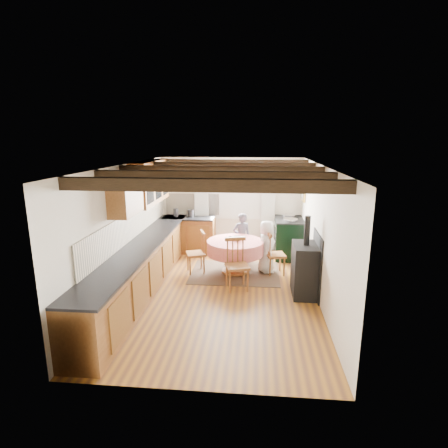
# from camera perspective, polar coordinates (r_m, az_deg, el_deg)

# --- Properties ---
(floor) EXTENTS (3.60, 5.50, 0.00)m
(floor) POSITION_cam_1_polar(r_m,az_deg,el_deg) (6.93, -0.62, -10.85)
(floor) COLOR #A3671F
(floor) RESTS_ON ground
(ceiling) EXTENTS (3.60, 5.50, 0.00)m
(ceiling) POSITION_cam_1_polar(r_m,az_deg,el_deg) (6.33, -0.67, 9.35)
(ceiling) COLOR white
(ceiling) RESTS_ON ground
(wall_back) EXTENTS (3.60, 0.00, 2.40)m
(wall_back) POSITION_cam_1_polar(r_m,az_deg,el_deg) (9.20, 1.11, 3.14)
(wall_back) COLOR silver
(wall_back) RESTS_ON ground
(wall_front) EXTENTS (3.60, 0.00, 2.40)m
(wall_front) POSITION_cam_1_polar(r_m,az_deg,el_deg) (3.96, -4.80, -11.37)
(wall_front) COLOR silver
(wall_front) RESTS_ON ground
(wall_left) EXTENTS (0.00, 5.50, 2.40)m
(wall_left) POSITION_cam_1_polar(r_m,az_deg,el_deg) (6.94, -15.59, -0.82)
(wall_left) COLOR silver
(wall_left) RESTS_ON ground
(wall_right) EXTENTS (0.00, 5.50, 2.40)m
(wall_right) POSITION_cam_1_polar(r_m,az_deg,el_deg) (6.60, 15.11, -1.53)
(wall_right) COLOR silver
(wall_right) RESTS_ON ground
(beam_a) EXTENTS (3.60, 0.16, 0.16)m
(beam_a) POSITION_cam_1_polar(r_m,az_deg,el_deg) (4.36, -3.39, 6.24)
(beam_a) COLOR black
(beam_a) RESTS_ON ceiling
(beam_b) EXTENTS (3.60, 0.16, 0.16)m
(beam_b) POSITION_cam_1_polar(r_m,az_deg,el_deg) (5.35, -1.78, 7.60)
(beam_b) COLOR black
(beam_b) RESTS_ON ceiling
(beam_c) EXTENTS (3.60, 0.16, 0.16)m
(beam_c) POSITION_cam_1_polar(r_m,az_deg,el_deg) (6.34, -0.67, 8.54)
(beam_c) COLOR black
(beam_c) RESTS_ON ceiling
(beam_d) EXTENTS (3.60, 0.16, 0.16)m
(beam_d) POSITION_cam_1_polar(r_m,az_deg,el_deg) (7.33, 0.14, 9.22)
(beam_d) COLOR black
(beam_d) RESTS_ON ceiling
(beam_e) EXTENTS (3.60, 0.16, 0.16)m
(beam_e) POSITION_cam_1_polar(r_m,az_deg,el_deg) (8.32, 0.77, 9.74)
(beam_e) COLOR black
(beam_e) RESTS_ON ceiling
(splash_left) EXTENTS (0.02, 4.50, 0.55)m
(splash_left) POSITION_cam_1_polar(r_m,az_deg,el_deg) (7.21, -14.61, -0.24)
(splash_left) COLOR beige
(splash_left) RESTS_ON wall_left
(splash_back) EXTENTS (1.40, 0.02, 0.55)m
(splash_back) POSITION_cam_1_polar(r_m,az_deg,el_deg) (9.31, -5.06, 3.20)
(splash_back) COLOR beige
(splash_back) RESTS_ON wall_back
(base_cabinet_left) EXTENTS (0.60, 5.30, 0.88)m
(base_cabinet_left) POSITION_cam_1_polar(r_m,az_deg,el_deg) (7.07, -12.91, -6.87)
(base_cabinet_left) COLOR brown
(base_cabinet_left) RESTS_ON floor
(base_cabinet_back) EXTENTS (1.30, 0.60, 0.88)m
(base_cabinet_back) POSITION_cam_1_polar(r_m,az_deg,el_deg) (9.22, -5.57, -1.76)
(base_cabinet_back) COLOR brown
(base_cabinet_back) RESTS_ON floor
(worktop_left) EXTENTS (0.64, 5.30, 0.04)m
(worktop_left) POSITION_cam_1_polar(r_m,az_deg,el_deg) (6.92, -12.95, -3.30)
(worktop_left) COLOR black
(worktop_left) RESTS_ON base_cabinet_left
(worktop_back) EXTENTS (1.30, 0.64, 0.04)m
(worktop_back) POSITION_cam_1_polar(r_m,az_deg,el_deg) (9.09, -5.66, 1.01)
(worktop_back) COLOR black
(worktop_back) RESTS_ON base_cabinet_back
(wall_cabinet_glass) EXTENTS (0.34, 1.80, 0.90)m
(wall_cabinet_glass) POSITION_cam_1_polar(r_m,az_deg,el_deg) (7.87, -11.70, 6.61)
(wall_cabinet_glass) COLOR brown
(wall_cabinet_glass) RESTS_ON wall_left
(wall_cabinet_solid) EXTENTS (0.34, 0.90, 0.70)m
(wall_cabinet_solid) POSITION_cam_1_polar(r_m,az_deg,el_deg) (6.47, -15.50, 4.50)
(wall_cabinet_solid) COLOR brown
(wall_cabinet_solid) RESTS_ON wall_left
(window_frame) EXTENTS (1.34, 0.03, 1.54)m
(window_frame) POSITION_cam_1_polar(r_m,az_deg,el_deg) (9.12, 1.75, 5.58)
(window_frame) COLOR white
(window_frame) RESTS_ON wall_back
(window_pane) EXTENTS (1.20, 0.01, 1.40)m
(window_pane) POSITION_cam_1_polar(r_m,az_deg,el_deg) (9.12, 1.75, 5.59)
(window_pane) COLOR white
(window_pane) RESTS_ON wall_back
(curtain_left) EXTENTS (0.35, 0.10, 2.10)m
(curtain_left) POSITION_cam_1_polar(r_m,az_deg,el_deg) (9.21, -3.60, 2.48)
(curtain_left) COLOR silver
(curtain_left) RESTS_ON wall_back
(curtain_right) EXTENTS (0.35, 0.10, 2.10)m
(curtain_right) POSITION_cam_1_polar(r_m,az_deg,el_deg) (9.11, 7.04, 2.28)
(curtain_right) COLOR silver
(curtain_right) RESTS_ON wall_back
(curtain_rod) EXTENTS (2.00, 0.03, 0.03)m
(curtain_rod) POSITION_cam_1_polar(r_m,az_deg,el_deg) (8.97, 1.74, 9.30)
(curtain_rod) COLOR black
(curtain_rod) RESTS_ON wall_back
(wall_picture) EXTENTS (0.04, 0.50, 0.60)m
(wall_picture) POSITION_cam_1_polar(r_m,az_deg,el_deg) (8.73, 12.63, 5.57)
(wall_picture) COLOR gold
(wall_picture) RESTS_ON wall_right
(wall_plate) EXTENTS (0.30, 0.02, 0.30)m
(wall_plate) POSITION_cam_1_polar(r_m,az_deg,el_deg) (9.08, 7.77, 6.07)
(wall_plate) COLOR silver
(wall_plate) RESTS_ON wall_back
(rug) EXTENTS (1.90, 1.48, 0.01)m
(rug) POSITION_cam_1_polar(r_m,az_deg,el_deg) (7.86, 1.76, -7.77)
(rug) COLOR #4F3B26
(rug) RESTS_ON floor
(dining_table) EXTENTS (1.21, 1.21, 0.73)m
(dining_table) POSITION_cam_1_polar(r_m,az_deg,el_deg) (7.74, 1.78, -5.30)
(dining_table) COLOR #FAA290
(dining_table) RESTS_ON floor
(chair_near) EXTENTS (0.54, 0.55, 1.01)m
(chair_near) POSITION_cam_1_polar(r_m,az_deg,el_deg) (6.90, 2.11, -6.48)
(chair_near) COLOR #935E2D
(chair_near) RESTS_ON floor
(chair_left) EXTENTS (0.52, 0.51, 0.92)m
(chair_left) POSITION_cam_1_polar(r_m,az_deg,el_deg) (7.77, -4.57, -4.52)
(chair_left) COLOR #935E2D
(chair_left) RESTS_ON floor
(chair_right) EXTENTS (0.49, 0.48, 0.93)m
(chair_right) POSITION_cam_1_polar(r_m,az_deg,el_deg) (7.74, 8.26, -4.65)
(chair_right) COLOR #935E2D
(chair_right) RESTS_ON floor
(aga_range) EXTENTS (0.69, 1.06, 0.98)m
(aga_range) POSITION_cam_1_polar(r_m,az_deg,el_deg) (8.93, 10.33, -2.09)
(aga_range) COLOR black
(aga_range) RESTS_ON floor
(cast_iron_stove) EXTENTS (0.45, 0.75, 1.51)m
(cast_iron_stove) POSITION_cam_1_polar(r_m,az_deg,el_deg) (6.75, 12.95, -5.02)
(cast_iron_stove) COLOR black
(cast_iron_stove) RESTS_ON floor
(child_far) EXTENTS (0.50, 0.40, 1.17)m
(child_far) POSITION_cam_1_polar(r_m,az_deg,el_deg) (8.41, 2.83, -2.16)
(child_far) COLOR #474553
(child_far) RESTS_ON floor
(child_right) EXTENTS (0.48, 0.63, 1.15)m
(child_right) POSITION_cam_1_polar(r_m,az_deg,el_deg) (7.79, 6.81, -3.62)
(child_right) COLOR silver
(child_right) RESTS_ON floor
(bowl_a) EXTENTS (0.24, 0.24, 0.05)m
(bowl_a) POSITION_cam_1_polar(r_m,az_deg,el_deg) (7.76, 2.04, -2.23)
(bowl_a) COLOR silver
(bowl_a) RESTS_ON dining_table
(bowl_b) EXTENTS (0.25, 0.25, 0.06)m
(bowl_b) POSITION_cam_1_polar(r_m,az_deg,el_deg) (7.64, 2.14, -2.46)
(bowl_b) COLOR silver
(bowl_b) RESTS_ON dining_table
(cup) EXTENTS (0.12, 0.12, 0.08)m
(cup) POSITION_cam_1_polar(r_m,az_deg,el_deg) (7.65, 0.99, -2.32)
(cup) COLOR silver
(cup) RESTS_ON dining_table
(canister_tall) EXTENTS (0.13, 0.13, 0.22)m
(canister_tall) POSITION_cam_1_polar(r_m,az_deg,el_deg) (9.12, -7.72, 1.82)
(canister_tall) COLOR #262628
(canister_tall) RESTS_ON worktop_back
(canister_wide) EXTENTS (0.17, 0.17, 0.18)m
(canister_wide) POSITION_cam_1_polar(r_m,az_deg,el_deg) (9.06, -5.32, 1.70)
(canister_wide) COLOR #262628
(canister_wide) RESTS_ON worktop_back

